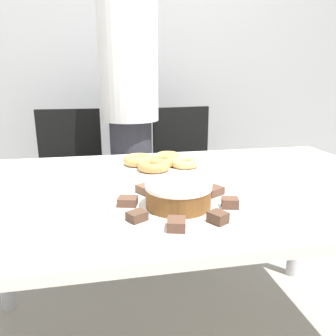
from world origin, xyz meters
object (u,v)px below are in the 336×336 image
at_px(office_chair_right, 189,180).
at_px(plate_cake, 178,208).
at_px(frosted_cake, 178,195).
at_px(napkin, 292,165).
at_px(plate_donuts, 161,167).
at_px(office_chair_left, 70,187).
at_px(person_standing, 130,113).

distance_m(office_chair_right, plate_cake, 1.27).
bearing_deg(frosted_cake, plate_cake, 0.00).
xyz_separation_m(plate_cake, napkin, (0.57, 0.36, -0.00)).
distance_m(office_chair_right, napkin, 0.91).
bearing_deg(plate_donuts, frosted_cake, -93.45).
relative_size(plate_cake, plate_donuts, 1.14).
distance_m(office_chair_left, office_chair_right, 0.76).
distance_m(office_chair_left, napkin, 1.32).
bearing_deg(frosted_cake, napkin, 32.33).
xyz_separation_m(person_standing, office_chair_right, (0.38, 0.01, -0.45)).
bearing_deg(plate_cake, office_chair_left, 109.57).
bearing_deg(office_chair_left, plate_cake, -68.46).
bearing_deg(frosted_cake, person_standing, 91.68).
height_order(person_standing, napkin, person_standing).
relative_size(office_chair_left, office_chair_right, 1.00).
bearing_deg(plate_cake, person_standing, 91.68).
xyz_separation_m(office_chair_right, napkin, (0.22, -0.82, 0.31)).
relative_size(plate_cake, napkin, 2.49).
bearing_deg(office_chair_left, office_chair_right, 1.91).
bearing_deg(person_standing, office_chair_right, 1.02).
bearing_deg(plate_donuts, office_chair_right, 66.92).
distance_m(office_chair_right, frosted_cake, 1.28).
bearing_deg(plate_cake, plate_donuts, 86.55).
height_order(person_standing, plate_cake, person_standing).
bearing_deg(napkin, office_chair_right, 105.16).
xyz_separation_m(office_chair_left, office_chair_right, (0.76, -0.00, 0.00)).
xyz_separation_m(person_standing, plate_donuts, (0.06, -0.74, -0.14)).
xyz_separation_m(plate_cake, frosted_cake, (-0.00, 0.00, 0.04)).
xyz_separation_m(frosted_cake, napkin, (0.57, 0.36, -0.04)).
xyz_separation_m(plate_donuts, frosted_cake, (-0.03, -0.44, 0.04)).
bearing_deg(plate_cake, napkin, 32.33).
bearing_deg(office_chair_right, plate_cake, -115.66).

